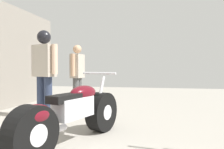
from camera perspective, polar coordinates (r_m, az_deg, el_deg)
name	(u,v)px	position (r m, az deg, el deg)	size (l,w,h in m)	color
ground_plane	(99,130)	(3.81, -3.30, -13.71)	(16.26, 16.26, 0.00)	#9E998E
motorcycle_maroon_cruiser	(72,115)	(3.08, -10.08, -9.98)	(0.90, 1.99, 0.95)	black
mechanic_in_blue	(77,73)	(5.71, -8.68, 0.48)	(0.25, 0.64, 1.58)	#4C4C4C
mechanic_with_helmet	(44,66)	(4.79, -16.63, 2.17)	(0.69, 0.38, 1.77)	#2D3851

